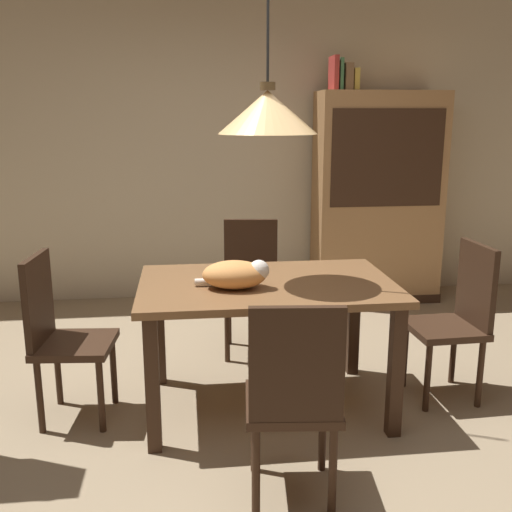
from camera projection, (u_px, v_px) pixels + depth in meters
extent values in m
plane|color=#998466|center=(265.00, 441.00, 3.04)|extent=(10.00, 10.00, 0.00)
cube|color=beige|center=(226.00, 138.00, 5.26)|extent=(6.40, 0.10, 2.90)
cube|color=brown|center=(267.00, 285.00, 3.24)|extent=(1.40, 0.90, 0.04)
cube|color=#382316|center=(152.00, 385.00, 2.88)|extent=(0.07, 0.07, 0.71)
cube|color=#382316|center=(396.00, 372.00, 3.02)|extent=(0.07, 0.07, 0.71)
cube|color=#382316|center=(159.00, 329.00, 3.63)|extent=(0.07, 0.07, 0.71)
cube|color=#382316|center=(353.00, 321.00, 3.77)|extent=(0.07, 0.07, 0.71)
cube|color=#382316|center=(251.00, 295.00, 4.08)|extent=(0.44, 0.44, 0.04)
cube|color=#322014|center=(251.00, 252.00, 4.19)|extent=(0.38, 0.08, 0.48)
cylinder|color=#382316|center=(227.00, 333.00, 3.98)|extent=(0.04, 0.04, 0.41)
cylinder|color=#382316|center=(274.00, 333.00, 3.98)|extent=(0.04, 0.04, 0.41)
cylinder|color=#382316|center=(229.00, 317.00, 4.29)|extent=(0.04, 0.04, 0.41)
cylinder|color=#382316|center=(273.00, 317.00, 4.29)|extent=(0.04, 0.04, 0.41)
cube|color=#382316|center=(292.00, 403.00, 2.54)|extent=(0.44, 0.44, 0.04)
cube|color=#322014|center=(297.00, 365.00, 2.30)|extent=(0.38, 0.07, 0.48)
cylinder|color=#382316|center=(323.00, 431.00, 2.75)|extent=(0.04, 0.04, 0.41)
cylinder|color=#382316|center=(254.00, 431.00, 2.74)|extent=(0.04, 0.04, 0.41)
cylinder|color=#382316|center=(333.00, 471.00, 2.44)|extent=(0.04, 0.04, 0.41)
cylinder|color=#382316|center=(256.00, 472.00, 2.43)|extent=(0.04, 0.04, 0.41)
cube|color=#382316|center=(75.00, 345.00, 3.18)|extent=(0.44, 0.44, 0.04)
cube|color=#322014|center=(38.00, 299.00, 3.12)|extent=(0.07, 0.38, 0.48)
cylinder|color=#382316|center=(101.00, 396.00, 3.09)|extent=(0.04, 0.04, 0.41)
cylinder|color=#382316|center=(114.00, 370.00, 3.40)|extent=(0.04, 0.04, 0.41)
cylinder|color=#382316|center=(40.00, 397.00, 3.08)|extent=(0.04, 0.04, 0.41)
cylinder|color=#382316|center=(58.00, 371.00, 3.39)|extent=(0.04, 0.04, 0.41)
cube|color=#382316|center=(444.00, 328.00, 3.43)|extent=(0.41, 0.41, 0.04)
cube|color=#322014|center=(476.00, 284.00, 3.40)|extent=(0.05, 0.38, 0.48)
cylinder|color=#382316|center=(405.00, 355.00, 3.61)|extent=(0.04, 0.04, 0.41)
cylinder|color=#382316|center=(428.00, 377.00, 3.30)|extent=(0.04, 0.04, 0.41)
cylinder|color=#382316|center=(453.00, 352.00, 3.66)|extent=(0.04, 0.04, 0.41)
cylinder|color=#382316|center=(480.00, 374.00, 3.35)|extent=(0.04, 0.04, 0.41)
ellipsoid|color=#E59951|center=(234.00, 275.00, 3.09)|extent=(0.36, 0.26, 0.15)
sphere|color=white|center=(259.00, 270.00, 3.08)|extent=(0.11, 0.11, 0.11)
cylinder|color=white|center=(211.00, 281.00, 3.15)|extent=(0.18, 0.04, 0.04)
cone|color=#E5B775|center=(268.00, 112.00, 3.02)|extent=(0.52, 0.52, 0.22)
cylinder|color=#513D23|center=(268.00, 86.00, 2.99)|extent=(0.08, 0.08, 0.04)
cube|color=#A87A4C|center=(377.00, 199.00, 5.22)|extent=(1.10, 0.44, 1.85)
cube|color=#382316|center=(388.00, 158.00, 4.91)|extent=(0.97, 0.01, 0.81)
cube|color=#382316|center=(372.00, 294.00, 5.42)|extent=(1.12, 0.45, 0.08)
cube|color=#B73833|center=(334.00, 73.00, 4.92)|extent=(0.04, 0.22, 0.28)
cube|color=#427A4C|center=(339.00, 75.00, 4.92)|extent=(0.03, 0.20, 0.26)
cube|color=brown|center=(346.00, 77.00, 4.94)|extent=(0.06, 0.24, 0.22)
cube|color=gold|center=(354.00, 80.00, 4.95)|extent=(0.04, 0.20, 0.18)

